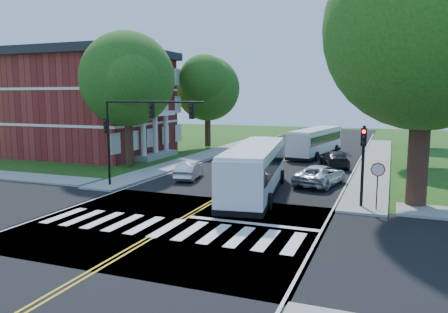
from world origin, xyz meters
The scene contains 24 objects.
ground centered at (0.00, 0.00, 0.00)m, with size 140.00×140.00×0.00m, color #184A12.
road centered at (0.00, 18.00, 0.01)m, with size 14.00×96.00×0.01m, color black.
cross_road centered at (0.00, 0.00, 0.01)m, with size 60.00×12.00×0.01m, color black.
center_line centered at (0.00, 22.00, 0.01)m, with size 0.36×70.00×0.01m, color gold.
edge_line_w centered at (-6.80, 22.00, 0.01)m, with size 0.12×70.00×0.01m, color silver.
edge_line_e centered at (6.80, 22.00, 0.01)m, with size 0.12×70.00×0.01m, color silver.
crosswalk centered at (0.00, -0.50, 0.02)m, with size 12.60×3.00×0.01m, color silver.
stop_bar centered at (3.50, 1.60, 0.02)m, with size 6.60×0.40×0.01m, color silver.
sidewalk_nw centered at (-8.30, 25.00, 0.07)m, with size 2.60×40.00×0.15m, color gray.
sidewalk_ne centered at (8.30, 25.00, 0.07)m, with size 2.60×40.00×0.15m, color gray.
tree_ne_big centered at (11.00, 8.00, 9.62)m, with size 10.80×10.80×14.91m.
tree_west_near centered at (-11.50, 14.00, 7.53)m, with size 8.00×8.00×11.40m.
tree_west_far centered at (-11.00, 30.00, 7.00)m, with size 7.60×7.60×10.67m.
tree_east_mid centered at (11.50, 24.00, 7.86)m, with size 8.40×8.40×11.93m.
tree_east_far centered at (12.50, 40.00, 6.86)m, with size 7.20×7.20×10.34m.
brick_building centered at (-21.95, 20.00, 5.42)m, with size 20.00×13.00×10.80m.
signal_nw centered at (-5.86, 6.43, 4.38)m, with size 7.15×0.46×5.66m.
signal_ne centered at (8.20, 6.44, 2.96)m, with size 0.30×0.46×4.40m.
stop_sign centered at (9.00, 5.98, 2.03)m, with size 0.76×0.08×2.53m.
bus_lead centered at (1.78, 7.65, 1.64)m, with size 4.33×12.18×3.09m.
bus_follow centered at (2.34, 27.06, 1.49)m, with size 3.99×11.09×2.81m.
hatchback centered at (-4.26, 10.78, 0.65)m, with size 1.34×3.84×1.27m, color silver.
suv centered at (5.12, 12.03, 0.72)m, with size 2.34×5.08×1.41m, color silver.
dark_sedan centered at (5.08, 20.39, 0.72)m, with size 1.97×4.85×1.41m, color black.
Camera 1 is at (9.58, -17.93, 6.10)m, focal length 35.00 mm.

